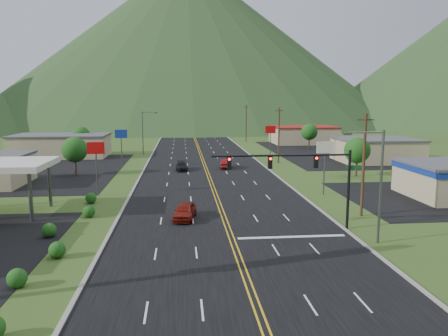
{
  "coord_description": "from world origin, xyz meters",
  "views": [
    {
      "loc": [
        -3.98,
        -22.12,
        11.23
      ],
      "look_at": [
        0.25,
        21.0,
        4.5
      ],
      "focal_mm": 35.0,
      "sensor_mm": 36.0,
      "label": 1
    }
  ],
  "objects": [
    {
      "name": "building_east_mid",
      "position": [
        32.0,
        55.0,
        2.16
      ],
      "size": [
        14.4,
        11.4,
        4.3
      ],
      "color": "tan",
      "rests_on": "ground"
    },
    {
      "name": "car_dark_mid",
      "position": [
        -3.98,
        47.85,
        0.66
      ],
      "size": [
        1.98,
        4.58,
        1.31
      ],
      "primitive_type": "imported",
      "rotation": [
        0.0,
        0.0,
        0.03
      ],
      "color": "black",
      "rests_on": "ground"
    },
    {
      "name": "pole_sign_east_b",
      "position": [
        13.0,
        60.0,
        5.05
      ],
      "size": [
        2.0,
        0.18,
        6.4
      ],
      "color": "#59595E",
      "rests_on": "ground"
    },
    {
      "name": "utility_pole_d",
      "position": [
        13.5,
        135.0,
        5.13
      ],
      "size": [
        1.6,
        0.28,
        10.0
      ],
      "color": "#382314",
      "rests_on": "ground"
    },
    {
      "name": "car_red_near",
      "position": [
        -3.74,
        18.39,
        0.77
      ],
      "size": [
        2.57,
        4.79,
        1.55
      ],
      "primitive_type": "imported",
      "rotation": [
        0.0,
        0.0,
        -0.17
      ],
      "color": "maroon",
      "rests_on": "ground"
    },
    {
      "name": "utility_pole_a",
      "position": [
        13.5,
        18.0,
        5.13
      ],
      "size": [
        1.6,
        0.28,
        10.0
      ],
      "color": "#382314",
      "rests_on": "ground"
    },
    {
      "name": "building_east_far",
      "position": [
        28.0,
        90.0,
        2.26
      ],
      "size": [
        16.4,
        12.4,
        4.5
      ],
      "color": "tan",
      "rests_on": "ground"
    },
    {
      "name": "streetlight_west",
      "position": [
        -11.68,
        70.0,
        5.18
      ],
      "size": [
        3.28,
        0.25,
        9.0
      ],
      "color": "#59595E",
      "rests_on": "ground"
    },
    {
      "name": "utility_pole_b",
      "position": [
        13.5,
        55.0,
        5.13
      ],
      "size": [
        1.6,
        0.28,
        10.0
      ],
      "color": "#382314",
      "rests_on": "ground"
    },
    {
      "name": "building_west_far",
      "position": [
        -28.0,
        68.0,
        2.26
      ],
      "size": [
        18.4,
        11.4,
        4.5
      ],
      "color": "tan",
      "rests_on": "ground"
    },
    {
      "name": "utility_pole_c",
      "position": [
        13.5,
        95.0,
        5.13
      ],
      "size": [
        1.6,
        0.28,
        10.0
      ],
      "color": "#382314",
      "rests_on": "ground"
    },
    {
      "name": "curb_west",
      "position": [
        -10.15,
        0.0,
        0.0
      ],
      "size": [
        0.3,
        460.0,
        0.14
      ],
      "primitive_type": "cube",
      "color": "gray",
      "rests_on": "ground"
    },
    {
      "name": "tree_east_a",
      "position": [
        22.0,
        40.0,
        3.89
      ],
      "size": [
        3.84,
        3.84,
        5.82
      ],
      "color": "#382314",
      "rests_on": "ground"
    },
    {
      "name": "traffic_signal",
      "position": [
        6.48,
        14.0,
        5.33
      ],
      "size": [
        13.1,
        0.43,
        7.0
      ],
      "color": "black",
      "rests_on": "ground"
    },
    {
      "name": "tree_west_b",
      "position": [
        -25.0,
        72.0,
        3.89
      ],
      "size": [
        3.84,
        3.84,
        5.82
      ],
      "color": "#382314",
      "rests_on": "ground"
    },
    {
      "name": "mountain_n",
      "position": [
        0.0,
        220.0,
        42.5
      ],
      "size": [
        220.0,
        220.0,
        85.0
      ],
      "primitive_type": "cone",
      "color": "#253B1A",
      "rests_on": "ground"
    },
    {
      "name": "pole_sign_east_a",
      "position": [
        13.0,
        28.0,
        5.05
      ],
      "size": [
        2.0,
        0.18,
        6.4
      ],
      "color": "#59595E",
      "rests_on": "ground"
    },
    {
      "name": "curb_east",
      "position": [
        10.15,
        0.0,
        0.0
      ],
      "size": [
        0.3,
        460.0,
        0.14
      ],
      "primitive_type": "cube",
      "color": "gray",
      "rests_on": "ground"
    },
    {
      "name": "streetlight_east",
      "position": [
        11.18,
        10.0,
        5.18
      ],
      "size": [
        3.28,
        0.25,
        9.0
      ],
      "color": "#59595E",
      "rests_on": "ground"
    },
    {
      "name": "road",
      "position": [
        0.0,
        0.0,
        0.0
      ],
      "size": [
        20.0,
        460.0,
        0.04
      ],
      "primitive_type": "cube",
      "color": "black",
      "rests_on": "ground"
    },
    {
      "name": "car_red_far",
      "position": [
        3.41,
        49.6,
        0.76
      ],
      "size": [
        2.23,
        4.77,
        1.51
      ],
      "primitive_type": "imported",
      "rotation": [
        0.0,
        0.0,
        3.0
      ],
      "color": "maroon",
      "rests_on": "ground"
    },
    {
      "name": "pole_sign_west_a",
      "position": [
        -14.0,
        30.0,
        5.05
      ],
      "size": [
        2.0,
        0.18,
        6.4
      ],
      "color": "#59595E",
      "rests_on": "ground"
    },
    {
      "name": "pole_sign_west_b",
      "position": [
        -14.0,
        52.0,
        5.05
      ],
      "size": [
        2.0,
        0.18,
        6.4
      ],
      "color": "#59595E",
      "rests_on": "ground"
    },
    {
      "name": "tree_west_a",
      "position": [
        -20.0,
        45.0,
        3.89
      ],
      "size": [
        3.84,
        3.84,
        5.82
      ],
      "color": "#382314",
      "rests_on": "ground"
    },
    {
      "name": "ground",
      "position": [
        0.0,
        0.0,
        0.0
      ],
      "size": [
        500.0,
        500.0,
        0.0
      ],
      "primitive_type": "plane",
      "color": "#36501C",
      "rests_on": "ground"
    },
    {
      "name": "tree_east_b",
      "position": [
        26.0,
        78.0,
        3.89
      ],
      "size": [
        3.84,
        3.84,
        5.82
      ],
      "color": "#382314",
      "rests_on": "ground"
    }
  ]
}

